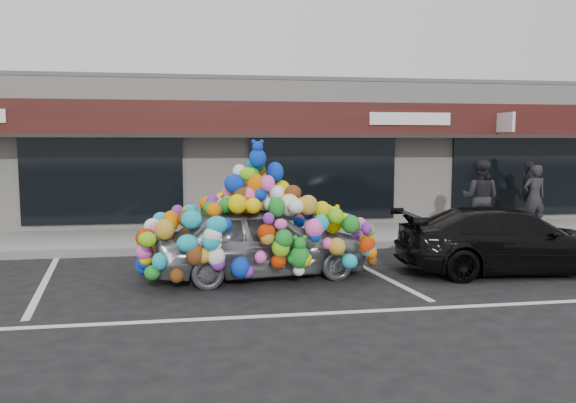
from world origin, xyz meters
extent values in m
plane|color=black|center=(0.00, 0.00, 0.00)|extent=(90.00, 90.00, 0.00)
cube|color=beige|center=(0.00, 8.50, 2.10)|extent=(24.00, 6.00, 4.20)
cube|color=#59595B|center=(0.00, 8.50, 4.25)|extent=(24.00, 6.00, 0.12)
cube|color=black|center=(0.00, 5.42, 3.15)|extent=(24.00, 0.18, 0.90)
cube|color=black|center=(0.00, 4.90, 2.65)|extent=(24.00, 1.20, 0.10)
cube|color=white|center=(8.20, 4.95, 3.05)|extent=(0.08, 0.95, 0.55)
cube|color=white|center=(5.50, 5.30, 3.15)|extent=(2.40, 0.04, 0.35)
cube|color=black|center=(-3.00, 5.47, 1.45)|extent=(4.20, 0.12, 2.30)
cube|color=black|center=(3.00, 5.47, 1.45)|extent=(4.20, 0.12, 2.30)
cube|color=black|center=(9.00, 5.47, 1.45)|extent=(4.20, 0.12, 2.30)
cube|color=gray|center=(0.00, 4.00, 0.07)|extent=(26.00, 3.00, 0.15)
cube|color=slate|center=(0.00, 2.50, 0.07)|extent=(26.00, 0.18, 0.16)
cube|color=silver|center=(-3.20, 0.20, 0.00)|extent=(0.73, 4.37, 0.01)
cube|color=silver|center=(2.80, 0.20, 0.00)|extent=(0.73, 4.37, 0.01)
cube|color=silver|center=(2.00, -2.30, 0.00)|extent=(14.00, 0.12, 0.01)
imported|color=gray|center=(0.62, 0.12, 0.67)|extent=(2.04, 4.07, 1.33)
ellipsoid|color=#D9460B|center=(0.62, 0.12, 1.83)|extent=(1.37, 1.77, 1.00)
sphere|color=#F9EA0A|center=(1.98, -0.03, 0.98)|extent=(0.34, 0.34, 0.34)
sphere|color=blue|center=(1.22, -0.74, 0.55)|extent=(0.36, 0.36, 0.36)
sphere|color=#279E18|center=(-0.18, 0.98, 0.60)|extent=(0.30, 0.30, 0.30)
sphere|color=#FF69C9|center=(0.62, 0.12, 2.28)|extent=(0.32, 0.32, 0.32)
sphere|color=#FFB00B|center=(-0.55, 0.22, 0.99)|extent=(0.30, 0.30, 0.30)
imported|color=black|center=(5.37, -0.27, 0.62)|extent=(2.00, 4.37, 1.24)
imported|color=black|center=(8.48, 3.80, 1.01)|extent=(0.64, 0.43, 1.73)
imported|color=black|center=(6.55, 3.10, 1.09)|extent=(1.16, 1.13, 1.89)
imported|color=#2B262C|center=(8.73, 4.46, 1.06)|extent=(1.08, 1.06, 1.82)
camera|label=1|loc=(-0.47, -10.05, 2.47)|focal=35.00mm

